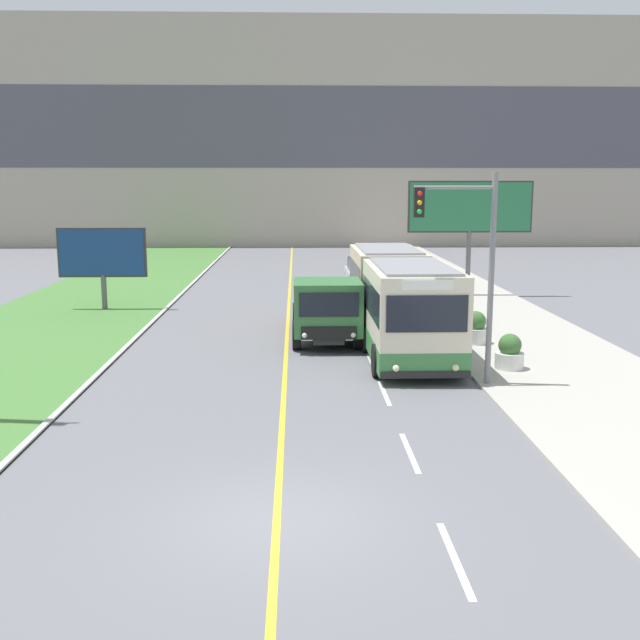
# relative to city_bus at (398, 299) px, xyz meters

# --- Properties ---
(ground_plane) EXTENTS (300.00, 300.00, 0.00)m
(ground_plane) POSITION_rel_city_bus_xyz_m (-3.96, -14.25, -1.61)
(ground_plane) COLOR slate
(lane_marking_centre) EXTENTS (2.88, 140.00, 0.01)m
(lane_marking_centre) POSITION_rel_city_bus_xyz_m (-3.67, -13.18, -1.61)
(lane_marking_centre) COLOR gold
(lane_marking_centre) RESTS_ON ground_plane
(apartment_block_background) EXTENTS (80.00, 8.04, 20.20)m
(apartment_block_background) POSITION_rel_city_bus_xyz_m (-3.96, 45.99, 8.49)
(apartment_block_background) COLOR #A89E8E
(apartment_block_background) RESTS_ON ground_plane
(city_bus) EXTENTS (2.73, 12.02, 3.17)m
(city_bus) POSITION_rel_city_bus_xyz_m (0.00, 0.00, 0.00)
(city_bus) COLOR beige
(city_bus) RESTS_ON ground_plane
(dump_truck) EXTENTS (2.43, 6.39, 2.35)m
(dump_truck) POSITION_rel_city_bus_xyz_m (-2.53, 0.21, -0.41)
(dump_truck) COLOR black
(dump_truck) RESTS_ON ground_plane
(car_distant) EXTENTS (1.80, 4.30, 1.45)m
(car_distant) POSITION_rel_city_bus_xyz_m (0.17, 16.40, -0.92)
(car_distant) COLOR silver
(car_distant) RESTS_ON ground_plane
(traffic_light_mast) EXTENTS (2.28, 0.32, 5.94)m
(traffic_light_mast) POSITION_rel_city_bus_xyz_m (1.14, -5.78, 2.17)
(traffic_light_mast) COLOR slate
(traffic_light_mast) RESTS_ON ground_plane
(billboard_large) EXTENTS (6.25, 0.24, 5.80)m
(billboard_large) POSITION_rel_city_bus_xyz_m (5.12, 11.37, 2.76)
(billboard_large) COLOR #59595B
(billboard_large) RESTS_ON ground_plane
(billboard_small) EXTENTS (3.95, 0.24, 3.71)m
(billboard_small) POSITION_rel_city_bus_xyz_m (-12.33, 7.77, 0.91)
(billboard_small) COLOR #59595B
(billboard_small) RESTS_ON ground_plane
(planter_round_near) EXTENTS (0.87, 0.87, 1.08)m
(planter_round_near) POSITION_rel_city_bus_xyz_m (2.88, -4.11, -1.05)
(planter_round_near) COLOR silver
(planter_round_near) RESTS_ON sidewalk_right
(planter_round_second) EXTENTS (0.91, 0.91, 1.15)m
(planter_round_second) POSITION_rel_city_bus_xyz_m (2.72, -0.39, -1.02)
(planter_round_second) COLOR silver
(planter_round_second) RESTS_ON sidewalk_right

